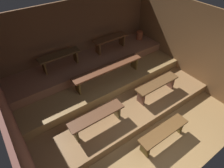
% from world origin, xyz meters
% --- Properties ---
extents(ground, '(6.16, 5.27, 0.08)m').
position_xyz_m(ground, '(0.00, 2.23, -0.04)').
color(ground, '#A07948').
extents(wall_back, '(6.16, 0.06, 2.57)m').
position_xyz_m(wall_back, '(0.00, 4.50, 1.29)').
color(wall_back, brown).
rests_on(wall_back, ground).
extents(wall_left, '(0.06, 5.27, 2.57)m').
position_xyz_m(wall_left, '(-2.71, 2.23, 1.29)').
color(wall_left, brown).
rests_on(wall_left, ground).
extents(wall_right, '(0.06, 5.27, 2.57)m').
position_xyz_m(wall_right, '(2.71, 2.23, 1.29)').
color(wall_right, brown).
rests_on(wall_right, ground).
extents(platform_lower, '(5.36, 3.37, 0.27)m').
position_xyz_m(platform_lower, '(0.00, 2.79, 0.14)').
color(platform_lower, '#986F45').
rests_on(platform_lower, ground).
extents(platform_middle, '(5.36, 2.09, 0.27)m').
position_xyz_m(platform_middle, '(0.00, 3.42, 0.41)').
color(platform_middle, '#A17C4A').
rests_on(platform_middle, platform_lower).
extents(platform_upper, '(5.36, 1.21, 0.27)m').
position_xyz_m(platform_upper, '(0.00, 3.86, 0.68)').
color(platform_upper, '#A66D4F').
rests_on(platform_upper, platform_middle).
extents(bench_floor_center, '(1.41, 0.34, 0.46)m').
position_xyz_m(bench_floor_center, '(0.14, 0.62, 0.36)').
color(bench_floor_center, brown).
rests_on(bench_floor_center, ground).
extents(bench_lower_left, '(1.45, 0.34, 0.46)m').
position_xyz_m(bench_lower_left, '(-1.04, 1.77, 0.63)').
color(bench_lower_left, brown).
rests_on(bench_lower_left, platform_lower).
extents(bench_lower_right, '(1.45, 0.34, 0.46)m').
position_xyz_m(bench_lower_right, '(1.04, 1.77, 0.63)').
color(bench_lower_right, brown).
rests_on(bench_lower_right, platform_lower).
extents(bench_middle_center, '(2.32, 0.34, 0.46)m').
position_xyz_m(bench_middle_center, '(0.10, 2.93, 0.92)').
color(bench_middle_center, brown).
rests_on(bench_middle_center, platform_middle).
extents(bench_upper_left, '(1.27, 0.34, 0.46)m').
position_xyz_m(bench_upper_left, '(-0.93, 4.00, 1.16)').
color(bench_upper_left, brown).
rests_on(bench_upper_left, platform_upper).
extents(bench_upper_right, '(1.27, 0.34, 0.46)m').
position_xyz_m(bench_upper_right, '(0.93, 4.00, 1.16)').
color(bench_upper_right, brown).
rests_on(bench_upper_right, platform_upper).
extents(pail_upper, '(0.24, 0.24, 0.31)m').
position_xyz_m(pail_upper, '(2.29, 3.99, 0.96)').
color(pail_upper, '#9E4C2D').
rests_on(pail_upper, platform_upper).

